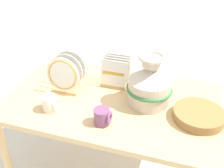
# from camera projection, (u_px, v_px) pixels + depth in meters

# --- Properties ---
(display_table) EXTENTS (1.33, 0.80, 0.73)m
(display_table) POSITION_uv_depth(u_px,v_px,m) (112.00, 110.00, 1.69)
(display_table) COLOR tan
(display_table) RESTS_ON ground_plane
(ceramic_vase) EXTENTS (0.28, 0.28, 0.32)m
(ceramic_vase) POSITION_uv_depth(u_px,v_px,m) (150.00, 84.00, 1.55)
(ceramic_vase) COLOR beige
(ceramic_vase) RESTS_ON display_table
(dish_rack_round_plates) EXTENTS (0.23, 0.15, 0.25)m
(dish_rack_round_plates) POSITION_uv_depth(u_px,v_px,m) (66.00, 76.00, 1.68)
(dish_rack_round_plates) COLOR tan
(dish_rack_round_plates) RESTS_ON display_table
(dish_rack_square_plates) EXTENTS (0.17, 0.14, 0.20)m
(dish_rack_square_plates) POSITION_uv_depth(u_px,v_px,m) (116.00, 74.00, 1.76)
(dish_rack_square_plates) COLOR tan
(dish_rack_square_plates) RESTS_ON display_table
(wicker_charger_stack) EXTENTS (0.29, 0.29, 0.05)m
(wicker_charger_stack) POSITION_uv_depth(u_px,v_px,m) (199.00, 115.00, 1.46)
(wicker_charger_stack) COLOR olive
(wicker_charger_stack) RESTS_ON display_table
(mug_plum_glaze) EXTENTS (0.10, 0.09, 0.09)m
(mug_plum_glaze) POSITION_uv_depth(u_px,v_px,m) (103.00, 117.00, 1.42)
(mug_plum_glaze) COLOR #7A4770
(mug_plum_glaze) RESTS_ON display_table
(mug_cream_glaze) EXTENTS (0.10, 0.09, 0.09)m
(mug_cream_glaze) POSITION_uv_depth(u_px,v_px,m) (50.00, 103.00, 1.53)
(mug_cream_glaze) COLOR silver
(mug_cream_glaze) RESTS_ON display_table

